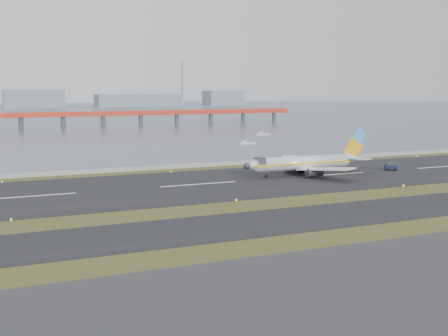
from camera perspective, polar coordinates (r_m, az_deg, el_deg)
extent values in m
plane|color=#394318|center=(113.10, 2.84, -4.08)|extent=(1000.00, 1000.00, 0.00)
cube|color=black|center=(102.72, 5.80, -5.33)|extent=(1000.00, 18.00, 0.10)
cube|color=black|center=(140.14, -2.57, -1.67)|extent=(1000.00, 45.00, 0.10)
cube|color=gray|center=(168.14, -6.20, 0.08)|extent=(1000.00, 2.50, 1.00)
cube|color=#4B576B|center=(561.82, -18.38, 5.28)|extent=(1400.00, 800.00, 1.30)
cube|color=red|center=(356.28, -12.20, 5.31)|extent=(260.00, 5.00, 1.60)
cube|color=red|center=(356.21, -12.21, 5.55)|extent=(260.00, 0.40, 1.40)
cylinder|color=#4C4C51|center=(356.51, -12.18, 4.59)|extent=(2.80, 2.80, 7.00)
cylinder|color=#4C4C51|center=(386.69, 1.96, 5.03)|extent=(2.80, 2.80, 7.00)
cube|color=gray|center=(721.24, -19.52, 5.77)|extent=(1400.00, 80.00, 1.00)
cube|color=gray|center=(721.70, -18.76, 6.68)|extent=(70.00, 35.00, 22.00)
cube|color=gray|center=(743.73, -8.66, 6.81)|extent=(110.00, 35.00, 16.00)
cube|color=gray|center=(782.81, -0.07, 7.11)|extent=(50.00, 35.00, 20.00)
cylinder|color=gray|center=(761.03, -4.27, 8.57)|extent=(1.80, 1.80, 60.00)
cylinder|color=white|center=(155.72, 7.91, 0.53)|extent=(28.00, 3.80, 3.80)
cone|color=white|center=(148.29, 2.75, 0.22)|extent=(3.20, 3.80, 3.80)
cone|color=white|center=(164.61, 12.75, 0.92)|extent=(5.00, 3.80, 3.80)
cube|color=yellow|center=(154.09, 8.28, 0.44)|extent=(31.00, 0.06, 0.45)
cube|color=yellow|center=(157.35, 7.55, 0.61)|extent=(31.00, 0.06, 0.45)
cube|color=white|center=(149.88, 10.31, -0.09)|extent=(11.31, 15.89, 1.66)
cube|color=white|center=(164.16, 7.03, 0.69)|extent=(11.31, 15.89, 1.66)
cylinder|color=#37363B|center=(151.20, 9.24, -0.45)|extent=(4.20, 2.10, 2.10)
cylinder|color=#37363B|center=(161.33, 6.95, 0.13)|extent=(4.20, 2.10, 2.10)
cube|color=yellow|center=(164.75, 13.00, 1.93)|extent=(6.80, 0.35, 6.85)
cube|color=#4EB2DE|center=(165.54, 13.58, 3.23)|extent=(4.85, 0.37, 4.90)
cube|color=white|center=(161.70, 13.63, 0.94)|extent=(5.64, 6.80, 0.22)
cube|color=white|center=(167.78, 12.08, 1.24)|extent=(5.64, 6.80, 0.22)
cylinder|color=black|center=(150.79, 4.31, -0.84)|extent=(0.80, 0.28, 0.80)
cylinder|color=black|center=(154.56, 8.91, -0.66)|extent=(1.00, 0.38, 1.00)
cylinder|color=black|center=(159.27, 7.83, -0.37)|extent=(1.00, 0.38, 1.00)
cube|color=#121931|center=(170.84, 16.56, 0.08)|extent=(3.90, 3.17, 1.28)
cube|color=#37363B|center=(170.62, 16.43, 0.36)|extent=(2.03, 2.08, 0.75)
cylinder|color=black|center=(169.80, 16.24, -0.16)|extent=(0.81, 0.60, 0.75)
cylinder|color=black|center=(171.43, 16.10, -0.08)|extent=(0.81, 0.60, 0.75)
cylinder|color=black|center=(170.42, 17.00, -0.16)|extent=(0.81, 0.60, 0.75)
cylinder|color=black|center=(172.04, 16.85, -0.08)|extent=(0.81, 0.60, 0.75)
cube|color=silver|center=(240.25, 2.39, 2.51)|extent=(7.15, 3.82, 0.88)
cube|color=silver|center=(239.90, 2.05, 2.69)|extent=(2.29, 2.01, 0.88)
cube|color=silver|center=(286.92, 4.05, 3.42)|extent=(7.59, 4.85, 0.93)
cube|color=silver|center=(286.71, 3.74, 3.58)|extent=(2.55, 2.32, 0.93)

